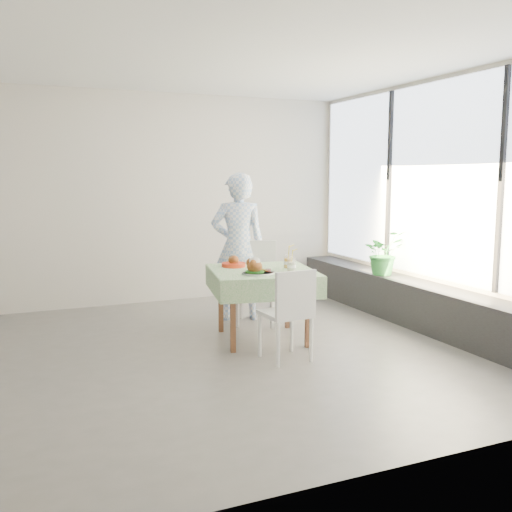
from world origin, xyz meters
name	(u,v)px	position (x,y,z in m)	size (l,w,h in m)	color
floor	(183,357)	(0.00, 0.00, 0.00)	(6.00, 6.00, 0.00)	#595754
ceiling	(177,51)	(0.00, 0.00, 2.80)	(6.00, 6.00, 0.00)	white
wall_back	(129,199)	(0.00, 2.50, 1.40)	(6.00, 0.02, 2.80)	beige
wall_front	(311,236)	(0.00, -2.50, 1.40)	(6.00, 0.02, 2.80)	beige
wall_right	(440,203)	(3.00, 0.00, 1.40)	(0.02, 5.00, 2.80)	beige
window_pane	(439,181)	(2.97, 0.00, 1.65)	(0.01, 4.80, 2.18)	#D1E0F9
window_ledge	(422,305)	(2.80, 0.00, 0.25)	(0.40, 4.80, 0.50)	black
cafe_table	(262,296)	(0.94, 0.26, 0.46)	(1.21, 1.21, 0.74)	brown
chair_far	(256,299)	(1.13, 0.89, 0.29)	(0.60, 0.60, 0.95)	white
chair_near	(286,332)	(0.87, -0.45, 0.27)	(0.44, 0.44, 0.87)	white
diner	(238,247)	(1.01, 1.15, 0.87)	(0.64, 0.42, 1.75)	#8DB1E3
main_dish	(256,269)	(0.77, 0.03, 0.80)	(0.34, 0.34, 0.17)	white
juice_cup_orange	(288,262)	(1.23, 0.25, 0.81)	(0.10, 0.10, 0.28)	white
juice_cup_lemonade	(292,265)	(1.17, 0.05, 0.80)	(0.09, 0.09, 0.26)	white
second_dish	(234,263)	(0.73, 0.56, 0.78)	(0.26, 0.26, 0.12)	red
potted_plant	(383,253)	(2.74, 0.67, 0.77)	(0.49, 0.43, 0.55)	#2A8037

